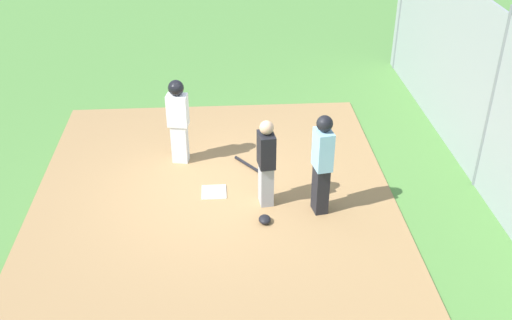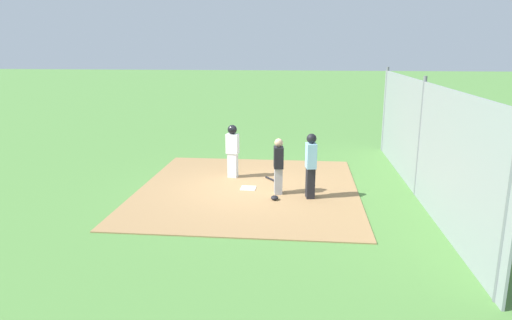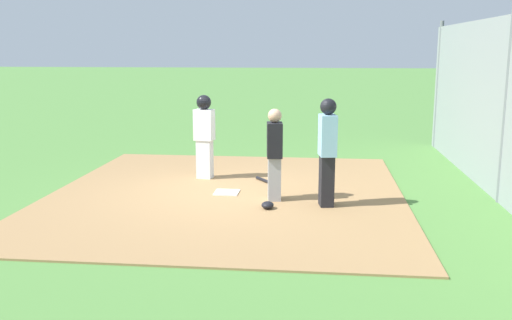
{
  "view_description": "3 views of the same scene",
  "coord_description": "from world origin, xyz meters",
  "px_view_note": "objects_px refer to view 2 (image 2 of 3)",
  "views": [
    {
      "loc": [
        -9.11,
        -0.16,
        6.1
      ],
      "look_at": [
        -0.52,
        -0.72,
        0.99
      ],
      "focal_mm": 42.48,
      "sensor_mm": 36.0,
      "label": 1
    },
    {
      "loc": [
        -12.9,
        -1.55,
        4.12
      ],
      "look_at": [
        -0.33,
        -0.27,
        0.99
      ],
      "focal_mm": 32.23,
      "sensor_mm": 36.0,
      "label": 2
    },
    {
      "loc": [
        -10.02,
        -1.65,
        2.64
      ],
      "look_at": [
        0.17,
        -0.53,
        0.63
      ],
      "focal_mm": 39.94,
      "sensor_mm": 36.0,
      "label": 3
    }
  ],
  "objects_px": {
    "home_plate": "(248,188)",
    "baseball_bat": "(273,180)",
    "catcher": "(278,165)",
    "umpire": "(311,164)",
    "catcher_mask": "(275,198)",
    "runner": "(233,147)"
  },
  "relations": [
    {
      "from": "home_plate",
      "to": "baseball_bat",
      "type": "bearing_deg",
      "value": -37.89
    },
    {
      "from": "catcher",
      "to": "baseball_bat",
      "type": "relative_size",
      "value": 2.02
    },
    {
      "from": "umpire",
      "to": "catcher_mask",
      "type": "distance_m",
      "value": 1.35
    },
    {
      "from": "catcher",
      "to": "baseball_bat",
      "type": "height_order",
      "value": "catcher"
    },
    {
      "from": "baseball_bat",
      "to": "catcher_mask",
      "type": "height_order",
      "value": "catcher_mask"
    },
    {
      "from": "home_plate",
      "to": "catcher_mask",
      "type": "relative_size",
      "value": 1.83
    },
    {
      "from": "catcher",
      "to": "baseball_bat",
      "type": "distance_m",
      "value": 1.49
    },
    {
      "from": "umpire",
      "to": "baseball_bat",
      "type": "distance_m",
      "value": 2.12
    },
    {
      "from": "home_plate",
      "to": "baseball_bat",
      "type": "relative_size",
      "value": 0.55
    },
    {
      "from": "umpire",
      "to": "runner",
      "type": "distance_m",
      "value": 3.06
    },
    {
      "from": "runner",
      "to": "catcher",
      "type": "bearing_deg",
      "value": 55.18
    },
    {
      "from": "catcher",
      "to": "catcher_mask",
      "type": "bearing_deg",
      "value": 76.64
    },
    {
      "from": "catcher",
      "to": "umpire",
      "type": "xyz_separation_m",
      "value": [
        -0.29,
        -0.9,
        0.13
      ]
    },
    {
      "from": "baseball_bat",
      "to": "home_plate",
      "type": "bearing_deg",
      "value": 105.43
    },
    {
      "from": "catcher",
      "to": "runner",
      "type": "bearing_deg",
      "value": -52.0
    },
    {
      "from": "runner",
      "to": "catcher_mask",
      "type": "relative_size",
      "value": 7.08
    },
    {
      "from": "umpire",
      "to": "baseball_bat",
      "type": "relative_size",
      "value": 2.28
    },
    {
      "from": "catcher",
      "to": "baseball_bat",
      "type": "xyz_separation_m",
      "value": [
        1.23,
        0.24,
        -0.8
      ]
    },
    {
      "from": "home_plate",
      "to": "baseball_bat",
      "type": "xyz_separation_m",
      "value": [
        0.86,
        -0.67,
        0.02
      ]
    },
    {
      "from": "home_plate",
      "to": "catcher",
      "type": "xyz_separation_m",
      "value": [
        -0.37,
        -0.91,
        0.82
      ]
    },
    {
      "from": "catcher_mask",
      "to": "baseball_bat",
      "type": "bearing_deg",
      "value": 5.44
    },
    {
      "from": "runner",
      "to": "home_plate",
      "type": "bearing_deg",
      "value": 38.67
    }
  ]
}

